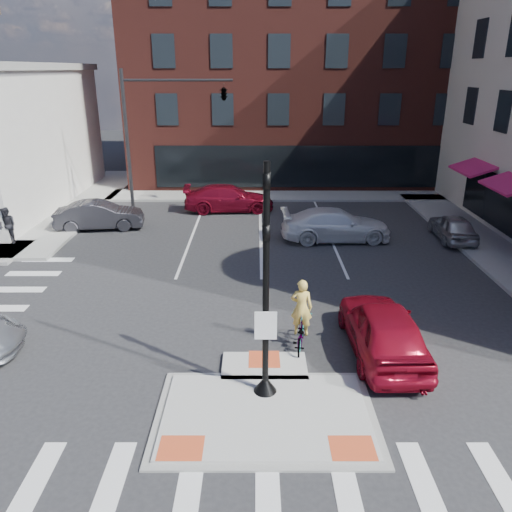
{
  "coord_description": "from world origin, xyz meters",
  "views": [
    {
      "loc": [
        -0.23,
        -10.52,
        8.0
      ],
      "look_at": [
        -0.24,
        5.38,
        2.0
      ],
      "focal_mm": 35.0,
      "sensor_mm": 36.0,
      "label": 1
    }
  ],
  "objects_px": {
    "bg_car_silver": "(453,227)",
    "cyclist": "(301,325)",
    "red_sedan": "(383,328)",
    "bg_car_dark": "(99,215)",
    "pedestrian_a": "(7,226)",
    "bg_car_red": "(229,198)",
    "white_pickup": "(336,225)"
  },
  "relations": [
    {
      "from": "bg_car_silver",
      "to": "cyclist",
      "type": "bearing_deg",
      "value": 52.74
    },
    {
      "from": "red_sedan",
      "to": "bg_car_dark",
      "type": "bearing_deg",
      "value": -47.08
    },
    {
      "from": "bg_car_dark",
      "to": "pedestrian_a",
      "type": "height_order",
      "value": "pedestrian_a"
    },
    {
      "from": "bg_car_red",
      "to": "pedestrian_a",
      "type": "xyz_separation_m",
      "value": [
        -10.14,
        -6.41,
        0.27
      ]
    },
    {
      "from": "red_sedan",
      "to": "pedestrian_a",
      "type": "bearing_deg",
      "value": -32.92
    },
    {
      "from": "white_pickup",
      "to": "red_sedan",
      "type": "bearing_deg",
      "value": 175.99
    },
    {
      "from": "bg_car_dark",
      "to": "white_pickup",
      "type": "bearing_deg",
      "value": -106.81
    },
    {
      "from": "bg_car_silver",
      "to": "bg_car_dark",
      "type": "bearing_deg",
      "value": -3.59
    },
    {
      "from": "bg_car_silver",
      "to": "cyclist",
      "type": "relative_size",
      "value": 1.71
    },
    {
      "from": "bg_car_silver",
      "to": "bg_car_red",
      "type": "distance_m",
      "value": 12.56
    },
    {
      "from": "pedestrian_a",
      "to": "red_sedan",
      "type": "bearing_deg",
      "value": -9.84
    },
    {
      "from": "bg_car_dark",
      "to": "bg_car_silver",
      "type": "distance_m",
      "value": 18.07
    },
    {
      "from": "red_sedan",
      "to": "pedestrian_a",
      "type": "distance_m",
      "value": 18.2
    },
    {
      "from": "bg_car_silver",
      "to": "pedestrian_a",
      "type": "height_order",
      "value": "pedestrian_a"
    },
    {
      "from": "bg_car_red",
      "to": "pedestrian_a",
      "type": "relative_size",
      "value": 2.99
    },
    {
      "from": "white_pickup",
      "to": "cyclist",
      "type": "distance_m",
      "value": 10.52
    },
    {
      "from": "white_pickup",
      "to": "bg_car_silver",
      "type": "xyz_separation_m",
      "value": [
        5.79,
        0.0,
        -0.13
      ]
    },
    {
      "from": "red_sedan",
      "to": "pedestrian_a",
      "type": "xyz_separation_m",
      "value": [
        -15.5,
        9.54,
        0.21
      ]
    },
    {
      "from": "red_sedan",
      "to": "bg_car_dark",
      "type": "xyz_separation_m",
      "value": [
        -12.0,
        12.34,
        -0.08
      ]
    },
    {
      "from": "white_pickup",
      "to": "cyclist",
      "type": "relative_size",
      "value": 2.4
    },
    {
      "from": "bg_car_dark",
      "to": "bg_car_red",
      "type": "xyz_separation_m",
      "value": [
        6.64,
        3.62,
        0.02
      ]
    },
    {
      "from": "white_pickup",
      "to": "cyclist",
      "type": "height_order",
      "value": "cyclist"
    },
    {
      "from": "red_sedan",
      "to": "bg_car_red",
      "type": "height_order",
      "value": "red_sedan"
    },
    {
      "from": "red_sedan",
      "to": "bg_car_dark",
      "type": "relative_size",
      "value": 1.07
    },
    {
      "from": "white_pickup",
      "to": "bg_car_dark",
      "type": "distance_m",
      "value": 12.32
    },
    {
      "from": "white_pickup",
      "to": "pedestrian_a",
      "type": "relative_size",
      "value": 3.03
    },
    {
      "from": "red_sedan",
      "to": "bg_car_silver",
      "type": "xyz_separation_m",
      "value": [
        5.98,
        10.54,
        -0.17
      ]
    },
    {
      "from": "white_pickup",
      "to": "bg_car_silver",
      "type": "height_order",
      "value": "white_pickup"
    },
    {
      "from": "red_sedan",
      "to": "bg_car_dark",
      "type": "height_order",
      "value": "red_sedan"
    },
    {
      "from": "red_sedan",
      "to": "bg_car_silver",
      "type": "distance_m",
      "value": 12.12
    },
    {
      "from": "white_pickup",
      "to": "bg_car_dark",
      "type": "bearing_deg",
      "value": 78.68
    },
    {
      "from": "red_sedan",
      "to": "pedestrian_a",
      "type": "relative_size",
      "value": 2.74
    }
  ]
}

